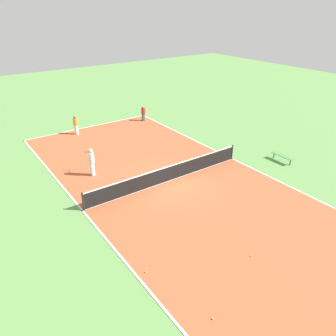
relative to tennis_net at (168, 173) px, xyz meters
name	(u,v)px	position (x,y,z in m)	size (l,w,h in m)	color
ground_plane	(168,181)	(0.00, 0.00, -0.55)	(80.00, 80.00, 0.00)	#60934C
court_surface	(168,181)	(0.00, 0.00, -0.54)	(11.05, 23.78, 0.02)	#B75633
tennis_net	(168,173)	(0.00, 0.00, 0.00)	(10.85, 0.10, 1.04)	black
bench	(282,156)	(-7.92, 2.23, -0.16)	(0.36, 1.64, 0.45)	#4C8C4C
player_coach_red	(143,113)	(-4.70, -10.54, 0.23)	(0.36, 0.36, 1.36)	#4C4C51
player_center_orange	(76,124)	(1.56, -10.79, 0.35)	(0.47, 0.47, 1.56)	white
player_near_white	(91,160)	(3.40, -3.34, 0.52)	(0.37, 0.94, 1.80)	white
tennis_ball_right_alley	(146,272)	(5.08, 5.66, -0.49)	(0.07, 0.07, 0.07)	#CCE033
tennis_ball_far_baseline	(213,319)	(4.36, 8.83, -0.49)	(0.07, 0.07, 0.07)	#CCE033
tennis_ball_midcourt	(251,256)	(0.91, 7.45, -0.49)	(0.07, 0.07, 0.07)	#CCE033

